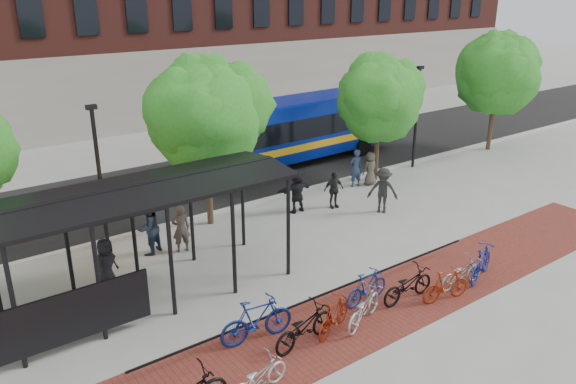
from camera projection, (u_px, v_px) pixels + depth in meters
ground at (323, 232)px, 21.26m from camera, size 160.00×160.00×0.00m
asphalt_street at (218, 178)px, 27.30m from camera, size 160.00×8.00×0.01m
curb at (264, 200)px, 24.26m from camera, size 160.00×0.25×0.12m
brick_strip at (380, 306)px, 16.36m from camera, size 24.00×3.00×0.01m
bike_rack_rail at (326, 307)px, 16.32m from camera, size 12.00×0.05×0.95m
bus_shelter at (108, 211)px, 15.33m from camera, size 10.60×3.07×3.60m
tree_b at (207, 111)px, 20.63m from camera, size 5.15×4.20×6.47m
tree_c at (380, 95)px, 25.78m from camera, size 4.66×3.80×5.92m
tree_d at (498, 70)px, 30.65m from camera, size 5.39×4.40×6.55m
lamp_post_left at (99, 174)px, 19.13m from camera, size 0.35×0.20×5.12m
lamp_post_right at (417, 114)px, 28.04m from camera, size 0.35×0.20×5.12m
bus at (291, 127)px, 28.92m from camera, size 12.50×3.31×3.35m
bike_2 at (258, 377)px, 12.70m from camera, size 1.74×0.81×0.88m
bike_3 at (257, 320)px, 14.56m from camera, size 2.12×0.85×1.24m
bike_4 at (304, 327)px, 14.43m from camera, size 2.09×0.97×1.06m
bike_5 at (334, 316)px, 14.97m from camera, size 1.72×1.06×1.00m
bike_6 at (364, 308)px, 15.36m from camera, size 1.99×1.30×0.99m
bike_7 at (367, 287)px, 16.37m from camera, size 1.72×0.59×1.01m
bike_8 at (408, 285)px, 16.50m from camera, size 1.95×0.70×1.02m
bike_9 at (446, 285)px, 16.48m from camera, size 1.72×0.81×1.00m
bike_10 at (461, 273)px, 17.29m from camera, size 1.78×0.70×0.92m
bike_11 at (481, 263)px, 17.70m from camera, size 1.94×1.10×1.12m
pedestrian_0 at (106, 264)px, 17.02m from camera, size 0.97×0.90×1.67m
pedestrian_1 at (181, 229)px, 19.46m from camera, size 0.70×0.54×1.72m
pedestrian_2 at (148, 228)px, 19.25m from camera, size 1.19×1.11×1.96m
pedestrian_4 at (334, 190)px, 23.39m from camera, size 0.98×0.53×1.58m
pedestrian_5 at (297, 191)px, 22.90m from camera, size 1.68×0.54×1.81m
pedestrian_6 at (370, 169)px, 26.11m from camera, size 0.78×0.52×1.58m
pedestrian_7 at (356, 168)px, 25.84m from camera, size 0.71×0.52×1.78m
pedestrian_9 at (383, 190)px, 22.84m from camera, size 1.35×1.38×1.90m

